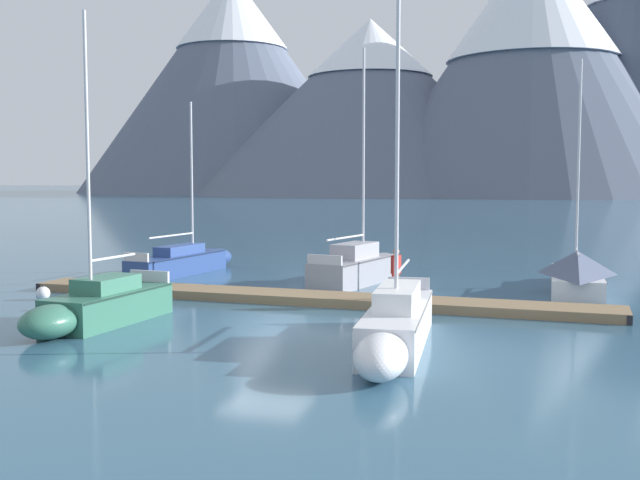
{
  "coord_description": "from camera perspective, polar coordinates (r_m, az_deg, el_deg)",
  "views": [
    {
      "loc": [
        7.5,
        -21.11,
        4.3
      ],
      "look_at": [
        0.0,
        6.0,
        2.0
      ],
      "focal_mm": 42.87,
      "sensor_mm": 36.0,
      "label": 1
    }
  ],
  "objects": [
    {
      "name": "mountain_central_massif",
      "position": [
        204.86,
        3.74,
        10.04
      ],
      "size": [
        94.56,
        94.56,
        45.83
      ],
      "color": "slate",
      "rests_on": "ground"
    },
    {
      "name": "mountain_shoulder_ridge",
      "position": [
        196.05,
        15.55,
        12.81
      ],
      "size": [
        82.19,
        82.19,
        61.82
      ],
      "color": "slate",
      "rests_on": "ground"
    },
    {
      "name": "mountain_west_summit",
      "position": [
        232.34,
        -6.54,
        11.77
      ],
      "size": [
        90.02,
        90.02,
        64.39
      ],
      "color": "slate",
      "rests_on": "ground"
    },
    {
      "name": "sailboat_far_berth",
      "position": [
        30.47,
        18.59,
        -2.25
      ],
      "size": [
        2.15,
        7.01,
        8.83
      ],
      "color": "silver",
      "rests_on": "ground"
    },
    {
      "name": "sailboat_second_berth",
      "position": [
        23.14,
        -16.32,
        -4.73
      ],
      "size": [
        2.04,
        5.84,
        8.95
      ],
      "color": "#336B56",
      "rests_on": "ground"
    },
    {
      "name": "sailboat_nearest_berth",
      "position": [
        34.93,
        -10.04,
        -1.54
      ],
      "size": [
        2.21,
        7.53,
        7.71
      ],
      "color": "navy",
      "rests_on": "ground"
    },
    {
      "name": "mountain_east_summit",
      "position": [
        213.32,
        22.64,
        12.56
      ],
      "size": [
        81.7,
        81.7,
        68.32
      ],
      "color": "#424C60",
      "rests_on": "ground"
    },
    {
      "name": "ground_plane",
      "position": [
        22.81,
        -4.04,
        -6.2
      ],
      "size": [
        700.0,
        700.0,
        0.0
      ],
      "primitive_type": "plane",
      "color": "#335B75"
    },
    {
      "name": "sailboat_mid_dock_starboard",
      "position": [
        19.12,
        5.64,
        -6.38
      ],
      "size": [
        1.77,
        7.67,
        8.73
      ],
      "color": "white",
      "rests_on": "ground"
    },
    {
      "name": "sailboat_mid_dock_port",
      "position": [
        31.37,
        3.01,
        -1.97
      ],
      "size": [
        2.94,
        6.66,
        9.54
      ],
      "color": "#93939E",
      "rests_on": "ground"
    },
    {
      "name": "person_on_dock",
      "position": [
        25.23,
        5.69,
        -2.27
      ],
      "size": [
        0.29,
        0.58,
        1.69
      ],
      "color": "brown",
      "rests_on": "dock"
    },
    {
      "name": "mooring_buoy_channel_marker",
      "position": [
        28.63,
        -19.97,
        -3.76
      ],
      "size": [
        0.48,
        0.48,
        0.56
      ],
      "color": "white",
      "rests_on": "ground"
    },
    {
      "name": "dock",
      "position": [
        26.54,
        -1.15,
        -4.34
      ],
      "size": [
        21.09,
        3.09,
        0.3
      ],
      "color": "#846B4C",
      "rests_on": "ground"
    }
  ]
}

